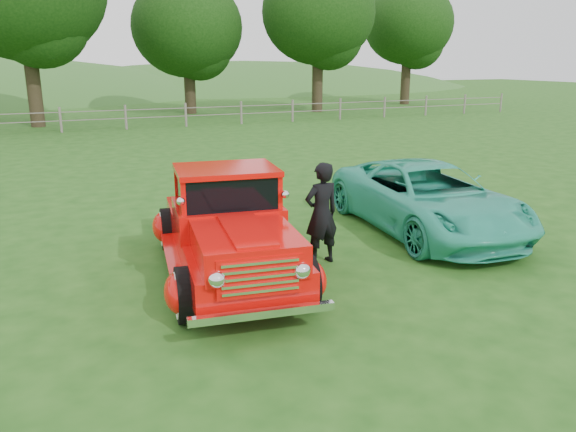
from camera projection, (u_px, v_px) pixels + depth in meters
name	position (u px, v px, depth m)	size (l,w,h in m)	color
ground	(340.00, 294.00, 8.36)	(140.00, 140.00, 0.00)	#1C4B14
distant_hills	(41.00, 135.00, 60.52)	(116.00, 60.00, 18.00)	#306525
fence_line	(126.00, 117.00, 27.62)	(48.00, 0.12, 1.20)	slate
tree_near_east	(187.00, 27.00, 34.46)	(6.80, 6.80, 8.33)	black
tree_mid_east	(318.00, 13.00, 35.52)	(7.20, 7.20, 9.44)	black
tree_far_east	(409.00, 24.00, 41.71)	(6.60, 6.60, 8.86)	black
red_pickup	(227.00, 228.00, 8.89)	(2.71, 5.17, 1.78)	black
teal_sedan	(427.00, 198.00, 11.22)	(2.28, 4.96, 1.38)	#2CB393
man	(321.00, 214.00, 9.41)	(0.64, 0.42, 1.74)	black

